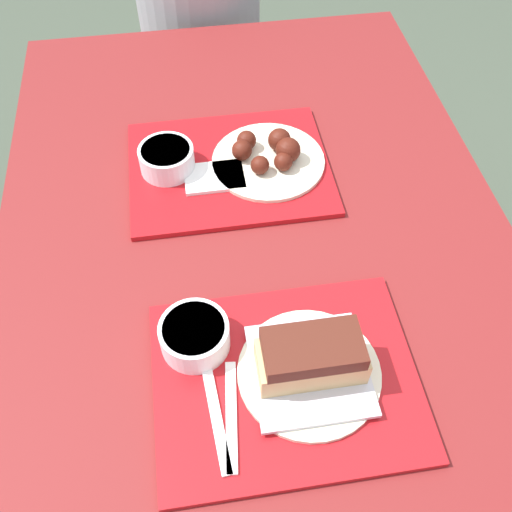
% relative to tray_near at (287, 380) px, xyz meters
% --- Properties ---
extents(ground_plane, '(12.00, 12.00, 0.00)m').
position_rel_tray_near_xyz_m(ground_plane, '(-0.00, 0.23, -0.73)').
color(ground_plane, '#424C3D').
extents(picnic_table, '(0.96, 1.59, 0.72)m').
position_rel_tray_near_xyz_m(picnic_table, '(-0.00, 0.23, -0.09)').
color(picnic_table, maroon).
rests_on(picnic_table, ground_plane).
extents(picnic_bench_far, '(0.91, 0.28, 0.45)m').
position_rel_tray_near_xyz_m(picnic_bench_far, '(-0.00, 1.25, -0.34)').
color(picnic_bench_far, maroon).
rests_on(picnic_bench_far, ground_plane).
extents(tray_near, '(0.40, 0.32, 0.01)m').
position_rel_tray_near_xyz_m(tray_near, '(0.00, 0.00, 0.00)').
color(tray_near, '#B21419').
rests_on(tray_near, picnic_table).
extents(tray_far, '(0.40, 0.32, 0.01)m').
position_rel_tray_near_xyz_m(tray_far, '(-0.03, 0.48, 0.00)').
color(tray_far, '#B21419').
rests_on(tray_far, picnic_table).
extents(bowl_coleslaw_near, '(0.11, 0.11, 0.05)m').
position_rel_tray_near_xyz_m(bowl_coleslaw_near, '(-0.13, 0.08, 0.03)').
color(bowl_coleslaw_near, silver).
rests_on(bowl_coleslaw_near, tray_near).
extents(brisket_sandwich_plate, '(0.22, 0.22, 0.09)m').
position_rel_tray_near_xyz_m(brisket_sandwich_plate, '(0.03, 0.00, 0.04)').
color(brisket_sandwich_plate, beige).
rests_on(brisket_sandwich_plate, tray_near).
extents(plastic_fork_near, '(0.03, 0.17, 0.00)m').
position_rel_tray_near_xyz_m(plastic_fork_near, '(-0.11, -0.05, 0.01)').
color(plastic_fork_near, white).
rests_on(plastic_fork_near, tray_near).
extents(plastic_knife_near, '(0.03, 0.17, 0.00)m').
position_rel_tray_near_xyz_m(plastic_knife_near, '(-0.09, -0.05, 0.01)').
color(plastic_knife_near, white).
rests_on(plastic_knife_near, tray_near).
extents(bowl_coleslaw_far, '(0.11, 0.11, 0.05)m').
position_rel_tray_near_xyz_m(bowl_coleslaw_far, '(-0.15, 0.49, 0.03)').
color(bowl_coleslaw_far, silver).
rests_on(bowl_coleslaw_far, tray_far).
extents(wings_plate_far, '(0.23, 0.23, 0.06)m').
position_rel_tray_near_xyz_m(wings_plate_far, '(0.05, 0.48, 0.02)').
color(wings_plate_far, beige).
rests_on(wings_plate_far, tray_far).
extents(napkin_far, '(0.12, 0.08, 0.01)m').
position_rel_tray_near_xyz_m(napkin_far, '(-0.06, 0.45, 0.01)').
color(napkin_far, white).
rests_on(napkin_far, tray_far).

